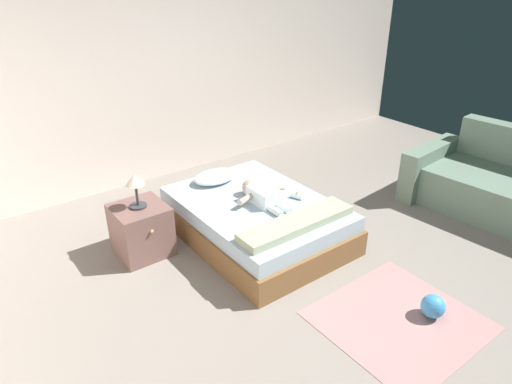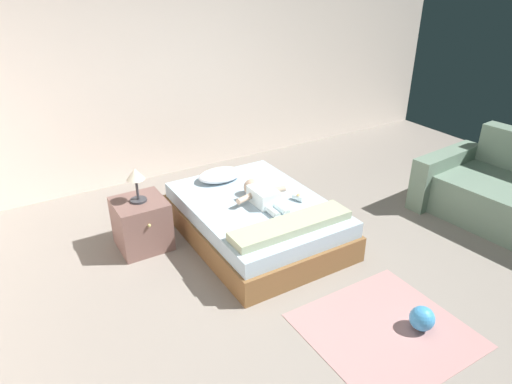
{
  "view_description": "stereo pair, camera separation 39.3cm",
  "coord_description": "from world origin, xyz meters",
  "px_view_note": "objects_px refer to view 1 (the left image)",
  "views": [
    {
      "loc": [
        -2.4,
        -1.96,
        2.4
      ],
      "look_at": [
        -0.11,
        1.08,
        0.49
      ],
      "focal_mm": 32.02,
      "sensor_mm": 36.0,
      "label": 1
    },
    {
      "loc": [
        -2.07,
        -2.18,
        2.4
      ],
      "look_at": [
        -0.11,
        1.08,
        0.49
      ],
      "focal_mm": 32.02,
      "sensor_mm": 36.0,
      "label": 2
    }
  ],
  "objects_px": {
    "baby_bottle": "(297,196)",
    "bed": "(256,220)",
    "nightstand": "(141,230)",
    "toy_ball": "(433,306)",
    "toothbrush": "(272,193)",
    "lamp": "(135,184)",
    "pillow": "(215,177)",
    "baby": "(261,195)"
  },
  "relations": [
    {
      "from": "bed",
      "to": "baby_bottle",
      "type": "xyz_separation_m",
      "value": [
        0.35,
        -0.19,
        0.23
      ]
    },
    {
      "from": "toothbrush",
      "to": "nightstand",
      "type": "height_order",
      "value": "nightstand"
    },
    {
      "from": "pillow",
      "to": "baby_bottle",
      "type": "height_order",
      "value": "pillow"
    },
    {
      "from": "nightstand",
      "to": "toy_ball",
      "type": "relative_size",
      "value": 2.67
    },
    {
      "from": "toy_ball",
      "to": "baby",
      "type": "bearing_deg",
      "value": 101.25
    },
    {
      "from": "bed",
      "to": "pillow",
      "type": "distance_m",
      "value": 0.66
    },
    {
      "from": "pillow",
      "to": "lamp",
      "type": "height_order",
      "value": "lamp"
    },
    {
      "from": "toothbrush",
      "to": "nightstand",
      "type": "relative_size",
      "value": 0.29
    },
    {
      "from": "toothbrush",
      "to": "toy_ball",
      "type": "relative_size",
      "value": 0.78
    },
    {
      "from": "bed",
      "to": "lamp",
      "type": "xyz_separation_m",
      "value": [
        -0.99,
        0.41,
        0.51
      ]
    },
    {
      "from": "pillow",
      "to": "toothbrush",
      "type": "relative_size",
      "value": 3.31
    },
    {
      "from": "toothbrush",
      "to": "lamp",
      "type": "height_order",
      "value": "lamp"
    },
    {
      "from": "nightstand",
      "to": "baby_bottle",
      "type": "height_order",
      "value": "nightstand"
    },
    {
      "from": "pillow",
      "to": "lamp",
      "type": "xyz_separation_m",
      "value": [
        -0.92,
        -0.19,
        0.26
      ]
    },
    {
      "from": "lamp",
      "to": "baby",
      "type": "bearing_deg",
      "value": -23.02
    },
    {
      "from": "baby_bottle",
      "to": "bed",
      "type": "bearing_deg",
      "value": 151.57
    },
    {
      "from": "bed",
      "to": "toy_ball",
      "type": "xyz_separation_m",
      "value": [
        0.38,
        -1.71,
        -0.09
      ]
    },
    {
      "from": "pillow",
      "to": "toy_ball",
      "type": "height_order",
      "value": "pillow"
    },
    {
      "from": "toy_ball",
      "to": "lamp",
      "type": "bearing_deg",
      "value": 122.86
    },
    {
      "from": "lamp",
      "to": "toy_ball",
      "type": "bearing_deg",
      "value": -57.14
    },
    {
      "from": "nightstand",
      "to": "toy_ball",
      "type": "bearing_deg",
      "value": -57.13
    },
    {
      "from": "baby",
      "to": "lamp",
      "type": "height_order",
      "value": "lamp"
    },
    {
      "from": "baby",
      "to": "lamp",
      "type": "relative_size",
      "value": 1.92
    },
    {
      "from": "baby",
      "to": "toothbrush",
      "type": "bearing_deg",
      "value": 19.86
    },
    {
      "from": "pillow",
      "to": "baby",
      "type": "bearing_deg",
      "value": -80.1
    },
    {
      "from": "pillow",
      "to": "baby",
      "type": "relative_size",
      "value": 0.76
    },
    {
      "from": "baby",
      "to": "toothbrush",
      "type": "distance_m",
      "value": 0.2
    },
    {
      "from": "lamp",
      "to": "toothbrush",
      "type": "bearing_deg",
      "value": -17.04
    },
    {
      "from": "toothbrush",
      "to": "baby_bottle",
      "type": "bearing_deg",
      "value": -60.89
    },
    {
      "from": "baby",
      "to": "toy_ball",
      "type": "height_order",
      "value": "baby"
    },
    {
      "from": "nightstand",
      "to": "baby_bottle",
      "type": "relative_size",
      "value": 3.83
    },
    {
      "from": "toothbrush",
      "to": "lamp",
      "type": "relative_size",
      "value": 0.44
    },
    {
      "from": "bed",
      "to": "toy_ball",
      "type": "distance_m",
      "value": 1.75
    },
    {
      "from": "pillow",
      "to": "toy_ball",
      "type": "relative_size",
      "value": 2.59
    },
    {
      "from": "pillow",
      "to": "baby_bottle",
      "type": "bearing_deg",
      "value": -62.11
    },
    {
      "from": "pillow",
      "to": "toy_ball",
      "type": "xyz_separation_m",
      "value": [
        0.44,
        -2.31,
        -0.34
      ]
    },
    {
      "from": "nightstand",
      "to": "lamp",
      "type": "xyz_separation_m",
      "value": [
        0.0,
        0.0,
        0.47
      ]
    },
    {
      "from": "baby",
      "to": "nightstand",
      "type": "relative_size",
      "value": 1.27
    },
    {
      "from": "bed",
      "to": "lamp",
      "type": "bearing_deg",
      "value": 157.56
    },
    {
      "from": "pillow",
      "to": "nightstand",
      "type": "bearing_deg",
      "value": -168.15
    },
    {
      "from": "bed",
      "to": "baby_bottle",
      "type": "height_order",
      "value": "baby_bottle"
    },
    {
      "from": "baby",
      "to": "toothbrush",
      "type": "height_order",
      "value": "baby"
    }
  ]
}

